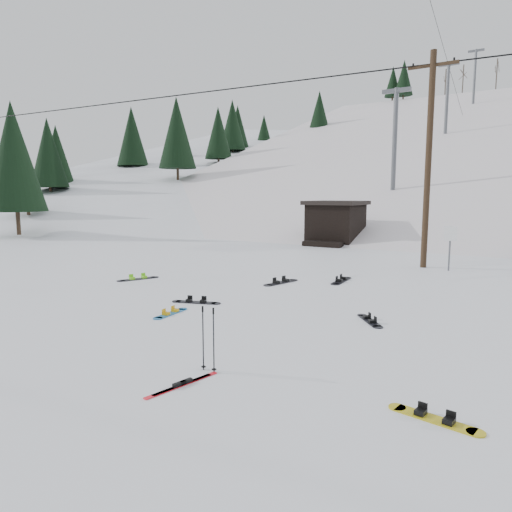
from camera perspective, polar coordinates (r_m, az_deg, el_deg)
The scene contains 20 objects.
ground at distance 9.55m, azimuth -11.89°, elevation -11.59°, with size 200.00×200.00×0.00m, color white.
ski_slope at distance 63.56m, azimuth 25.92°, elevation -6.89°, with size 60.00×75.00×45.00m, color white.
ridge_left at distance 70.39m, azimuth -5.36°, elevation -3.95°, with size 34.00×85.00×38.00m, color white.
treeline_left at distance 61.58m, azimuth -8.58°, elevation 4.66°, with size 20.00×64.00×10.00m, color black, non-canonical shape.
treeline_crest at distance 92.68m, azimuth 28.60°, elevation 4.80°, with size 50.00×6.00×10.00m, color black, non-canonical shape.
utility_pole at distance 20.93m, azimuth 20.76°, elevation 11.44°, with size 2.00×0.26×9.00m.
trail_sign at distance 20.33m, azimuth 23.09°, elevation 1.83°, with size 0.50×0.09×1.85m.
lift_hut at distance 29.67m, azimuth 9.90°, elevation 4.14°, with size 3.40×4.10×2.75m.
lift_tower_near at distance 38.15m, azimuth 16.98°, elevation 14.46°, with size 2.20×0.36×8.00m.
lift_tower_mid at distance 58.44m, azimuth 22.80°, elevation 18.16°, with size 2.20×0.36×8.00m.
lift_tower_far at distance 79.12m, azimuth 25.69°, elevation 19.88°, with size 2.20×0.36×8.00m.
hero_snowboard at distance 12.34m, azimuth -10.62°, elevation -7.02°, with size 0.34×1.30×0.09m.
hero_skis at distance 7.91m, azimuth -9.17°, elevation -15.53°, with size 0.36×1.45×0.08m.
ski_poles at distance 8.23m, azimuth -5.98°, elevation -10.22°, with size 0.32×0.09×1.17m.
board_scatter_a at distance 13.46m, azimuth -7.49°, elevation -5.70°, with size 1.41×0.69×0.10m.
board_scatter_b at distance 16.31m, azimuth 3.15°, elevation -3.28°, with size 0.60×1.66×0.12m.
board_scatter_c at distance 17.55m, azimuth -14.52°, elevation -2.75°, with size 0.79×1.51×0.11m.
board_scatter_d at distance 11.79m, azimuth 14.02°, elevation -7.82°, with size 0.92×1.07×0.09m.
board_scatter_e at distance 7.20m, azimuth 21.40°, elevation -18.38°, with size 1.33×0.42×0.09m.
board_scatter_f at distance 16.90m, azimuth 10.61°, elevation -3.02°, with size 0.42×1.70×0.12m.
Camera 1 is at (6.36, -6.41, 3.12)m, focal length 32.00 mm.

